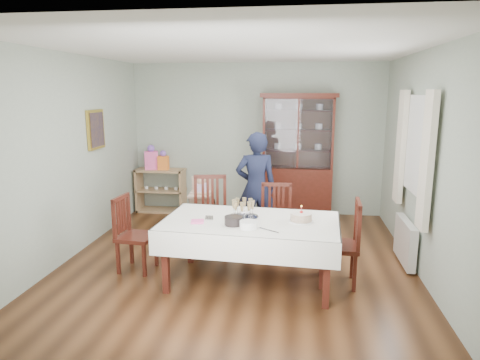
% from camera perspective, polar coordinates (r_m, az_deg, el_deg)
% --- Properties ---
extents(floor, '(5.00, 5.00, 0.00)m').
position_cam_1_polar(floor, '(5.69, -0.42, -11.06)').
color(floor, '#593319').
rests_on(floor, ground).
extents(room_shell, '(5.00, 5.00, 5.00)m').
position_cam_1_polar(room_shell, '(5.79, 0.30, 6.79)').
color(room_shell, '#9EAA99').
rests_on(room_shell, floor).
extents(dining_table, '(2.07, 1.28, 0.76)m').
position_cam_1_polar(dining_table, '(5.03, 1.40, -9.47)').
color(dining_table, '#4D1A13').
rests_on(dining_table, floor).
extents(china_cabinet, '(1.30, 0.48, 2.18)m').
position_cam_1_polar(china_cabinet, '(7.53, 7.68, 3.38)').
color(china_cabinet, '#4D1A13').
rests_on(china_cabinet, floor).
extents(sideboard, '(0.90, 0.38, 0.80)m').
position_cam_1_polar(sideboard, '(8.08, -10.49, -1.36)').
color(sideboard, tan).
rests_on(sideboard, floor).
extents(picture_frame, '(0.04, 0.48, 0.58)m').
position_cam_1_polar(picture_frame, '(6.71, -18.68, 6.39)').
color(picture_frame, gold).
rests_on(picture_frame, room_shell).
extents(window, '(0.04, 1.02, 1.22)m').
position_cam_1_polar(window, '(5.72, 22.66, 4.28)').
color(window, white).
rests_on(window, room_shell).
extents(curtain_left, '(0.07, 0.30, 1.55)m').
position_cam_1_polar(curtain_left, '(5.13, 23.66, 2.29)').
color(curtain_left, silver).
rests_on(curtain_left, room_shell).
extents(curtain_right, '(0.07, 0.30, 1.55)m').
position_cam_1_polar(curtain_right, '(6.32, 20.65, 4.13)').
color(curtain_right, silver).
rests_on(curtain_right, room_shell).
extents(radiator, '(0.10, 0.80, 0.55)m').
position_cam_1_polar(radiator, '(5.98, 21.15, -7.64)').
color(radiator, white).
rests_on(radiator, floor).
extents(chair_far_left, '(0.56, 0.56, 1.06)m').
position_cam_1_polar(chair_far_left, '(5.98, -3.95, -6.71)').
color(chair_far_left, '#4D1A13').
rests_on(chair_far_left, floor).
extents(chair_far_right, '(0.44, 0.44, 0.97)m').
position_cam_1_polar(chair_far_right, '(5.88, 4.74, -7.30)').
color(chair_far_right, '#4D1A13').
rests_on(chair_far_right, floor).
extents(chair_end_left, '(0.46, 0.46, 0.94)m').
position_cam_1_polar(chair_end_left, '(5.56, -13.71, -8.85)').
color(chair_end_left, '#4D1A13').
rests_on(chair_end_left, floor).
extents(chair_end_right, '(0.47, 0.47, 1.00)m').
position_cam_1_polar(chair_end_right, '(5.16, 13.08, -10.27)').
color(chair_end_right, '#4D1A13').
rests_on(chair_end_right, floor).
extents(woman, '(0.67, 0.51, 1.64)m').
position_cam_1_polar(woman, '(6.27, 2.14, -1.02)').
color(woman, black).
rests_on(woman, floor).
extents(high_chair, '(0.45, 0.45, 0.96)m').
position_cam_1_polar(high_chair, '(6.58, -5.15, -4.46)').
color(high_chair, black).
rests_on(high_chair, floor).
extents(champagne_tray, '(0.36, 0.36, 0.22)m').
position_cam_1_polar(champagne_tray, '(4.97, 0.42, -4.33)').
color(champagne_tray, silver).
rests_on(champagne_tray, dining_table).
extents(birthday_cake, '(0.28, 0.28, 0.19)m').
position_cam_1_polar(birthday_cake, '(4.88, 8.15, -4.96)').
color(birthday_cake, white).
rests_on(birthday_cake, dining_table).
extents(plate_stack_dark, '(0.22, 0.22, 0.10)m').
position_cam_1_polar(plate_stack_dark, '(4.73, -0.86, -5.44)').
color(plate_stack_dark, black).
rests_on(plate_stack_dark, dining_table).
extents(plate_stack_white, '(0.22, 0.22, 0.08)m').
position_cam_1_polar(plate_stack_white, '(4.61, 1.14, -5.99)').
color(plate_stack_white, white).
rests_on(plate_stack_white, dining_table).
extents(napkin_stack, '(0.17, 0.17, 0.02)m').
position_cam_1_polar(napkin_stack, '(4.85, -5.70, -5.53)').
color(napkin_stack, pink).
rests_on(napkin_stack, dining_table).
extents(cutlery, '(0.15, 0.19, 0.01)m').
position_cam_1_polar(cutlery, '(5.00, -4.55, -5.02)').
color(cutlery, silver).
rests_on(cutlery, dining_table).
extents(cake_knife, '(0.23, 0.16, 0.01)m').
position_cam_1_polar(cake_knife, '(4.56, 3.87, -6.69)').
color(cake_knife, silver).
rests_on(cake_knife, dining_table).
extents(gift_bag_pink, '(0.28, 0.23, 0.45)m').
position_cam_1_polar(gift_bag_pink, '(8.00, -11.74, 2.83)').
color(gift_bag_pink, pink).
rests_on(gift_bag_pink, sideboard).
extents(gift_bag_orange, '(0.20, 0.15, 0.35)m').
position_cam_1_polar(gift_bag_orange, '(7.93, -10.19, 2.51)').
color(gift_bag_orange, orange).
rests_on(gift_bag_orange, sideboard).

